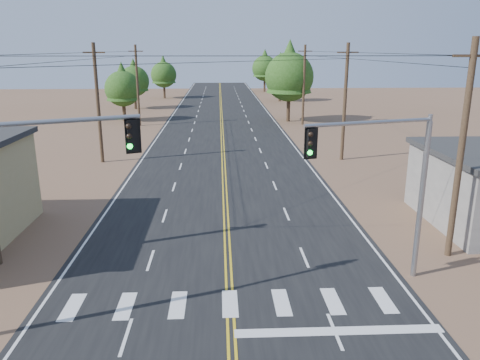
{
  "coord_description": "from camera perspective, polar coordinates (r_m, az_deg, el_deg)",
  "views": [
    {
      "loc": [
        -0.33,
        -8.05,
        9.48
      ],
      "look_at": [
        0.62,
        13.21,
        3.5
      ],
      "focal_mm": 35.0,
      "sensor_mm": 36.0,
      "label": 1
    }
  ],
  "objects": [
    {
      "name": "road",
      "position": [
        39.22,
        -2.01,
        1.71
      ],
      "size": [
        15.0,
        200.0,
        0.02
      ],
      "primitive_type": "cube",
      "color": "black",
      "rests_on": "ground"
    },
    {
      "name": "utility_pole_left_mid",
      "position": [
        41.55,
        -16.93,
        9.0
      ],
      "size": [
        1.8,
        0.3,
        10.0
      ],
      "color": "#4C3826",
      "rests_on": "ground"
    },
    {
      "name": "utility_pole_left_far",
      "position": [
        61.06,
        -12.39,
        11.25
      ],
      "size": [
        1.8,
        0.3,
        10.0
      ],
      "color": "#4C3826",
      "rests_on": "ground"
    },
    {
      "name": "utility_pole_right_near",
      "position": [
        23.21,
        25.36,
        3.33
      ],
      "size": [
        1.8,
        0.3,
        10.0
      ],
      "color": "#4C3826",
      "rests_on": "ground"
    },
    {
      "name": "utility_pole_right_mid",
      "position": [
        41.72,
        12.66,
        9.32
      ],
      "size": [
        1.8,
        0.3,
        10.0
      ],
      "color": "#4C3826",
      "rests_on": "ground"
    },
    {
      "name": "utility_pole_right_far",
      "position": [
        61.18,
        7.79,
        11.47
      ],
      "size": [
        1.8,
        0.3,
        10.0
      ],
      "color": "#4C3826",
      "rests_on": "ground"
    },
    {
      "name": "signal_mast_left",
      "position": [
        16.97,
        -26.18,
        -1.21
      ],
      "size": [
        5.85,
        2.6,
        7.4
      ],
      "rotation": [
        0.0,
        0.0,
        0.4
      ],
      "color": "gray",
      "rests_on": "ground"
    },
    {
      "name": "signal_mast_right",
      "position": [
        19.48,
        17.96,
        0.75
      ],
      "size": [
        5.41,
        1.77,
        6.99
      ],
      "rotation": [
        0.0,
        0.0,
        0.27
      ],
      "color": "gray",
      "rests_on": "ground"
    },
    {
      "name": "tree_left_near",
      "position": [
        65.58,
        -14.14,
        11.16
      ],
      "size": [
        4.73,
        4.73,
        7.89
      ],
      "color": "#3F2D1E",
      "rests_on": "ground"
    },
    {
      "name": "tree_left_mid",
      "position": [
        79.05,
        -12.81,
        12.03
      ],
      "size": [
        4.84,
        4.84,
        8.07
      ],
      "color": "#3F2D1E",
      "rests_on": "ground"
    },
    {
      "name": "tree_left_far",
      "position": [
        95.18,
        -9.31,
        12.86
      ],
      "size": [
        5.0,
        5.0,
        8.33
      ],
      "color": "#3F2D1E",
      "rests_on": "ground"
    },
    {
      "name": "tree_right_near",
      "position": [
        63.57,
        6.03,
        12.99
      ],
      "size": [
        6.44,
        6.44,
        10.73
      ],
      "color": "#3F2D1E",
      "rests_on": "ground"
    },
    {
      "name": "tree_right_mid",
      "position": [
        88.8,
        4.93,
        13.08
      ],
      "size": [
        5.39,
        5.39,
        8.99
      ],
      "color": "#3F2D1E",
      "rests_on": "ground"
    },
    {
      "name": "tree_right_far",
      "position": [
        108.96,
        3.04,
        13.75
      ],
      "size": [
        5.7,
        5.7,
        9.5
      ],
      "color": "#3F2D1E",
      "rests_on": "ground"
    }
  ]
}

